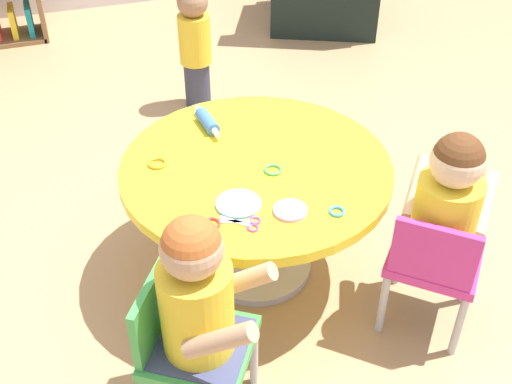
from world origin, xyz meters
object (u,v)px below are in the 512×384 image
object	(u,v)px
child_chair_right	(433,261)
rolling_pin	(207,121)
seated_child_left	(197,293)
seated_child_right	(448,203)
craft_scissors	(246,223)
toddler_standing	(195,44)
craft_table	(256,188)
child_chair_left	(189,344)

from	to	relation	value
child_chair_right	rolling_pin	distance (m)	0.98
seated_child_left	seated_child_right	xyz separation A→B (m)	(0.86, 0.13, 0.00)
child_chair_right	craft_scissors	xyz separation A→B (m)	(-0.61, 0.16, 0.20)
seated_child_right	toddler_standing	bearing A→B (deg)	103.14
craft_table	child_chair_right	distance (m)	0.67
rolling_pin	craft_scissors	world-z (taller)	rolling_pin
seated_child_right	craft_table	bearing A→B (deg)	139.53
child_chair_right	toddler_standing	xyz separation A→B (m)	(-0.39, 1.79, 0.05)
toddler_standing	rolling_pin	xyz separation A→B (m)	(-0.20, -1.04, 0.17)
craft_table	seated_child_left	distance (m)	0.68
toddler_standing	rolling_pin	size ratio (longest dim) A/B	2.91
toddler_standing	craft_scissors	size ratio (longest dim) A/B	4.75
child_chair_right	rolling_pin	world-z (taller)	rolling_pin
child_chair_right	child_chair_left	bearing A→B (deg)	-174.68
seated_child_right	rolling_pin	bearing A→B (deg)	129.96
craft_table	rolling_pin	xyz separation A→B (m)	(-0.10, 0.29, 0.13)
seated_child_left	child_chair_right	bearing A→B (deg)	6.99
seated_child_left	toddler_standing	xyz separation A→B (m)	(0.45, 1.89, -0.17)
child_chair_left	toddler_standing	xyz separation A→B (m)	(0.48, 1.87, 0.05)
craft_scissors	craft_table	bearing A→B (deg)	66.19
seated_child_left	seated_child_right	size ratio (longest dim) A/B	1.00
craft_table	seated_child_left	xyz separation A→B (m)	(-0.35, -0.56, 0.14)
child_chair_left	rolling_pin	xyz separation A→B (m)	(0.29, 0.84, 0.22)
child_chair_left	craft_table	bearing A→B (deg)	54.54
child_chair_left	seated_child_right	world-z (taller)	seated_child_right
rolling_pin	seated_child_left	bearing A→B (deg)	-106.43
rolling_pin	seated_child_right	bearing A→B (deg)	-50.04
child_chair_left	toddler_standing	distance (m)	1.93
seated_child_right	craft_scissors	distance (m)	0.65
child_chair_left	craft_scissors	world-z (taller)	child_chair_left
craft_scissors	child_chair_left	bearing A→B (deg)	-136.20
child_chair_left	child_chair_right	distance (m)	0.87
craft_table	toddler_standing	xyz separation A→B (m)	(0.10, 1.33, -0.04)
child_chair_left	child_chair_right	world-z (taller)	same
child_chair_right	craft_scissors	world-z (taller)	child_chair_right
child_chair_right	seated_child_right	xyz separation A→B (m)	(0.03, 0.03, 0.23)
toddler_standing	rolling_pin	bearing A→B (deg)	-100.69
seated_child_right	craft_scissors	size ratio (longest dim) A/B	3.61
child_chair_right	craft_scissors	bearing A→B (deg)	165.04
child_chair_left	craft_scissors	xyz separation A→B (m)	(0.26, 0.24, 0.20)
craft_table	child_chair_left	bearing A→B (deg)	-125.46
child_chair_left	child_chair_right	xyz separation A→B (m)	(0.87, 0.08, 0.00)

